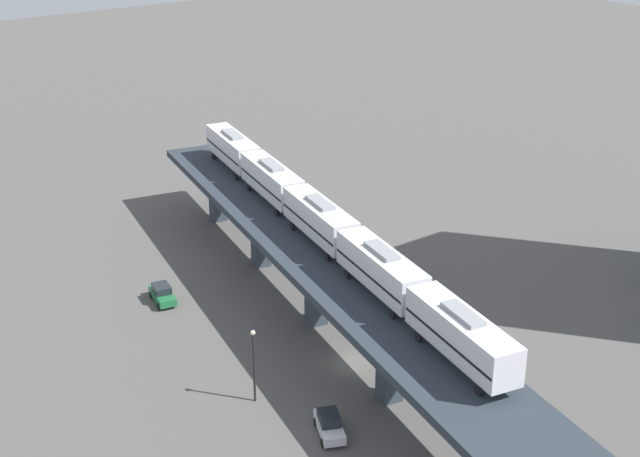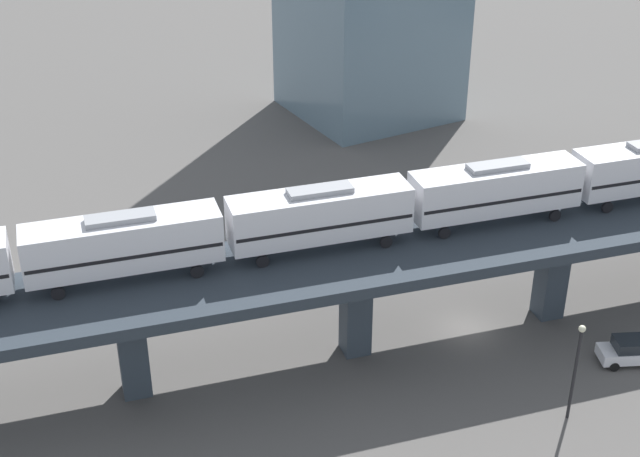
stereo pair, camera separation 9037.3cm
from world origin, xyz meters
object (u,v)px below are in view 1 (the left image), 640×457
street_car_green (162,294)px  subway_train (320,219)px  street_car_white (329,424)px  street_lamp (254,360)px  delivery_truck (405,292)px

street_car_green → subway_train: bearing=136.3°
street_car_white → street_lamp: size_ratio=0.68×
delivery_truck → subway_train: bearing=-32.2°
street_lamp → street_car_green: bearing=-96.0°
delivery_truck → street_lamp: (21.82, 5.01, 2.35)m
delivery_truck → street_car_green: bearing=-39.7°
subway_train → street_car_green: subway_train is taller
subway_train → street_lamp: subway_train is taller
delivery_truck → street_lamp: size_ratio=1.05×
street_car_green → street_lamp: bearing=84.0°
subway_train → street_car_green: bearing=-43.7°
street_car_green → street_car_white: 28.94m
street_car_white → delivery_truck: size_ratio=0.65×
street_car_green → street_car_white: bearing=90.0°
street_car_white → street_lamp: (2.23, -7.66, 3.17)m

